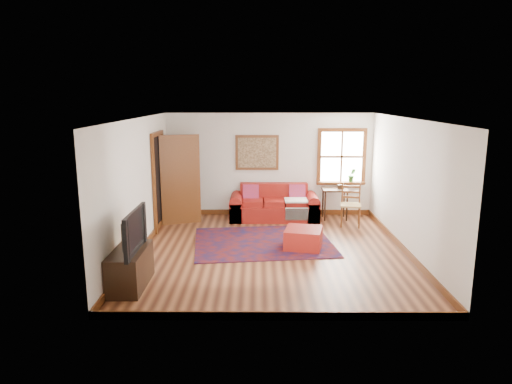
{
  "coord_description": "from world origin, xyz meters",
  "views": [
    {
      "loc": [
        -0.27,
        -8.27,
        2.9
      ],
      "look_at": [
        -0.31,
        0.6,
        1.02
      ],
      "focal_mm": 32.0,
      "sensor_mm": 36.0,
      "label": 1
    }
  ],
  "objects_px": {
    "red_ottoman": "(303,238)",
    "side_table": "(335,194)",
    "ladder_back_chair": "(351,203)",
    "red_leather_sofa": "(274,208)",
    "media_cabinet": "(130,268)"
  },
  "relations": [
    {
      "from": "red_ottoman",
      "to": "side_table",
      "type": "height_order",
      "value": "side_table"
    },
    {
      "from": "ladder_back_chair",
      "to": "red_ottoman",
      "type": "bearing_deg",
      "value": -127.03
    },
    {
      "from": "side_table",
      "to": "red_ottoman",
      "type": "bearing_deg",
      "value": -113.78
    },
    {
      "from": "ladder_back_chair",
      "to": "media_cabinet",
      "type": "height_order",
      "value": "ladder_back_chair"
    },
    {
      "from": "ladder_back_chair",
      "to": "media_cabinet",
      "type": "distance_m",
      "value": 5.34
    },
    {
      "from": "red_leather_sofa",
      "to": "side_table",
      "type": "bearing_deg",
      "value": -0.27
    },
    {
      "from": "red_ottoman",
      "to": "side_table",
      "type": "distance_m",
      "value": 2.4
    },
    {
      "from": "red_leather_sofa",
      "to": "side_table",
      "type": "distance_m",
      "value": 1.48
    },
    {
      "from": "red_leather_sofa",
      "to": "media_cabinet",
      "type": "xyz_separation_m",
      "value": [
        -2.36,
        -3.99,
        0.02
      ]
    },
    {
      "from": "media_cabinet",
      "to": "ladder_back_chair",
      "type": "bearing_deg",
      "value": 40.26
    },
    {
      "from": "media_cabinet",
      "to": "side_table",
      "type": "bearing_deg",
      "value": 46.37
    },
    {
      "from": "red_ottoman",
      "to": "media_cabinet",
      "type": "distance_m",
      "value": 3.39
    },
    {
      "from": "red_ottoman",
      "to": "red_leather_sofa",
      "type": "bearing_deg",
      "value": 115.39
    },
    {
      "from": "side_table",
      "to": "media_cabinet",
      "type": "height_order",
      "value": "side_table"
    },
    {
      "from": "red_leather_sofa",
      "to": "red_ottoman",
      "type": "relative_size",
      "value": 3.07
    }
  ]
}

